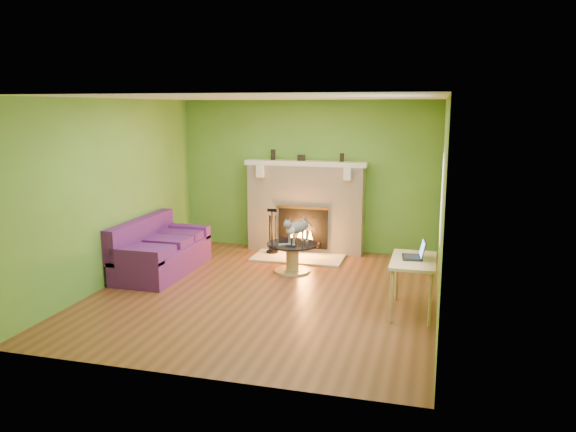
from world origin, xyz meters
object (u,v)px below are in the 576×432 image
at_px(sofa, 159,252).
at_px(coffee_table, 292,255).
at_px(cat, 298,230).
at_px(desk, 413,266).

distance_m(sofa, coffee_table, 2.03).
bearing_deg(sofa, coffee_table, 15.15).
relative_size(sofa, cat, 2.79).
xyz_separation_m(sofa, cat, (2.04, 0.58, 0.33)).
bearing_deg(coffee_table, sofa, -164.85).
bearing_deg(desk, sofa, 168.63).
xyz_separation_m(coffee_table, cat, (0.08, 0.05, 0.39)).
distance_m(sofa, desk, 3.90).
distance_m(desk, cat, 2.23).
distance_m(sofa, cat, 2.14).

